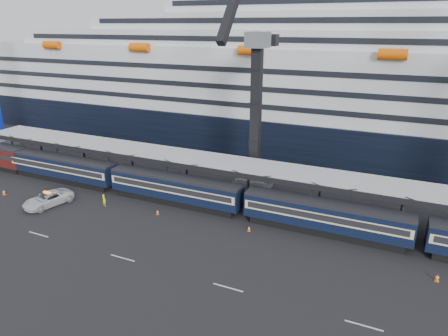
{
  "coord_description": "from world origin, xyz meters",
  "views": [
    {
      "loc": [
        -1.61,
        -32.29,
        22.95
      ],
      "look_at": [
        -20.75,
        10.0,
        6.14
      ],
      "focal_mm": 32.0,
      "sensor_mm": 36.0,
      "label": 1
    }
  ],
  "objects": [
    {
      "name": "ground",
      "position": [
        0.0,
        0.0,
        0.0
      ],
      "size": [
        260.0,
        260.0,
        0.0
      ],
      "primitive_type": "plane",
      "color": "black",
      "rests_on": "ground"
    },
    {
      "name": "train",
      "position": [
        -4.65,
        10.0,
        2.2
      ],
      "size": [
        133.05,
        3.0,
        4.05
      ],
      "color": "black",
      "rests_on": "ground"
    },
    {
      "name": "canopy",
      "position": [
        0.0,
        14.0,
        5.25
      ],
      "size": [
        130.0,
        6.25,
        5.53
      ],
      "color": "gray",
      "rests_on": "ground"
    },
    {
      "name": "cruise_ship",
      "position": [
        -1.08,
        45.99,
        12.34
      ],
      "size": [
        214.09,
        28.84,
        34.0
      ],
      "color": "black",
      "rests_on": "ground"
    },
    {
      "name": "crane_dark_near",
      "position": [
        -20.0,
        18.59,
        11.93
      ],
      "size": [
        4.5,
        17.75,
        35.08
      ],
      "color": "#52565A",
      "rests_on": "ground"
    },
    {
      "name": "pickup_truck",
      "position": [
        -43.14,
        2.37,
        0.9
      ],
      "size": [
        4.49,
        7.02,
        1.8
      ],
      "primitive_type": "imported",
      "rotation": [
        0.0,
        0.0,
        -0.25
      ],
      "color": "silver",
      "rests_on": "ground"
    },
    {
      "name": "worker",
      "position": [
        -36.22,
        5.34,
        0.81
      ],
      "size": [
        0.68,
        0.54,
        1.62
      ],
      "primitive_type": "imported",
      "rotation": [
        0.0,
        0.0,
        2.85
      ],
      "color": "#D7FF0D",
      "rests_on": "ground"
    },
    {
      "name": "traffic_cone_a",
      "position": [
        -51.69,
        2.31,
        0.41
      ],
      "size": [
        0.42,
        0.42,
        0.83
      ],
      "color": "#E65A07",
      "rests_on": "ground"
    },
    {
      "name": "traffic_cone_b",
      "position": [
        -28.28,
        6.05,
        0.35
      ],
      "size": [
        0.35,
        0.35,
        0.71
      ],
      "color": "#E65A07",
      "rests_on": "ground"
    },
    {
      "name": "traffic_cone_c",
      "position": [
        -16.07,
        6.79,
        0.34
      ],
      "size": [
        0.34,
        0.34,
        0.68
      ],
      "color": "#E65A07",
      "rests_on": "ground"
    },
    {
      "name": "traffic_cone_d",
      "position": [
        3.63,
        5.08,
        0.39
      ],
      "size": [
        0.4,
        0.4,
        0.8
      ],
      "color": "#E65A07",
      "rests_on": "ground"
    }
  ]
}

